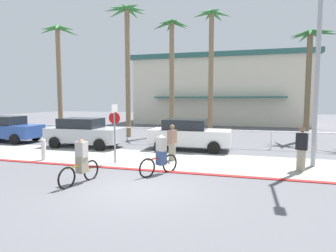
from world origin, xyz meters
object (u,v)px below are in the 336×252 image
object	(u,v)px
cyclist_yellow_1	(81,163)
streetlight_curb	(319,61)
stop_sign_bike_lane	(115,125)
palm_tree_1	(127,39)
cyclist_red_0	(160,156)
car_blue_0	(7,129)
pedestrian_1	(301,150)
palm_tree_3	(211,50)
pedestrian_0	(172,144)
palm_tree_2	(172,54)
palm_tree_0	(59,58)
palm_tree_4	(310,58)
car_white_2	(189,134)
bollard_0	(44,149)
car_silver_1	(84,132)

from	to	relation	value
cyclist_yellow_1	streetlight_curb	bearing A→B (deg)	28.86
stop_sign_bike_lane	streetlight_curb	distance (m)	8.69
palm_tree_1	cyclist_red_0	bearing A→B (deg)	-60.43
car_blue_0	cyclist_yellow_1	bearing A→B (deg)	-34.84
cyclist_red_0	pedestrian_1	bearing A→B (deg)	20.16
palm_tree_3	pedestrian_0	size ratio (longest dim) A/B	5.56
cyclist_red_0	pedestrian_1	xyz separation A→B (m)	(5.13, 1.88, 0.11)
palm_tree_2	pedestrian_0	distance (m)	10.66
palm_tree_0	car_blue_0	world-z (taller)	palm_tree_0
cyclist_red_0	cyclist_yellow_1	distance (m)	2.84
palm_tree_1	cyclist_yellow_1	world-z (taller)	palm_tree_1
palm_tree_2	palm_tree_0	bearing A→B (deg)	-165.99
palm_tree_2	palm_tree_4	distance (m)	9.58
palm_tree_4	cyclist_yellow_1	bearing A→B (deg)	-125.80
palm_tree_1	streetlight_curb	bearing A→B (deg)	-31.59
streetlight_curb	car_white_2	distance (m)	7.19
bollard_0	palm_tree_4	bearing A→B (deg)	38.30
palm_tree_1	car_silver_1	bearing A→B (deg)	-97.96
palm_tree_1	pedestrian_1	size ratio (longest dim) A/B	5.43
palm_tree_1	palm_tree_2	world-z (taller)	palm_tree_1
car_silver_1	pedestrian_0	distance (m)	6.29
palm_tree_2	car_white_2	size ratio (longest dim) A/B	1.99
streetlight_curb	pedestrian_0	world-z (taller)	streetlight_curb
stop_sign_bike_lane	palm_tree_1	xyz separation A→B (m)	(-2.93, 8.24, 5.45)
cyclist_red_0	palm_tree_2	bearing A→B (deg)	102.41
bollard_0	car_white_2	size ratio (longest dim) A/B	0.23
car_white_2	streetlight_curb	bearing A→B (deg)	-25.30
palm_tree_1	cyclist_red_0	distance (m)	12.60
cyclist_yellow_1	palm_tree_3	bearing A→B (deg)	78.01
car_blue_0	car_white_2	size ratio (longest dim) A/B	1.00
palm_tree_1	palm_tree_4	xyz separation A→B (m)	(12.44, 1.67, -1.58)
palm_tree_1	palm_tree_2	xyz separation A→B (m)	(2.88, 1.79, -0.94)
car_silver_1	cyclist_red_0	bearing A→B (deg)	-37.35
palm_tree_4	pedestrian_0	bearing A→B (deg)	-129.59
palm_tree_0	pedestrian_1	size ratio (longest dim) A/B	4.83
stop_sign_bike_lane	car_silver_1	world-z (taller)	stop_sign_bike_lane
cyclist_red_0	palm_tree_3	bearing A→B (deg)	87.26
stop_sign_bike_lane	palm_tree_1	distance (m)	10.30
palm_tree_2	car_blue_0	world-z (taller)	palm_tree_2
palm_tree_4	car_blue_0	bearing A→B (deg)	-162.50
palm_tree_0	car_blue_0	size ratio (longest dim) A/B	1.91
palm_tree_0	car_silver_1	bearing A→B (deg)	-43.09
streetlight_curb	pedestrian_0	xyz separation A→B (m)	(-5.91, -0.26, -3.51)
stop_sign_bike_lane	car_white_2	xyz separation A→B (m)	(2.45, 4.11, -0.81)
bollard_0	cyclist_red_0	distance (m)	5.90
bollard_0	palm_tree_0	world-z (taller)	palm_tree_0
car_white_2	pedestrian_1	world-z (taller)	pedestrian_1
palm_tree_2	car_silver_1	bearing A→B (deg)	-118.25
palm_tree_2	palm_tree_4	bearing A→B (deg)	-0.70
stop_sign_bike_lane	palm_tree_4	size ratio (longest dim) A/B	0.35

